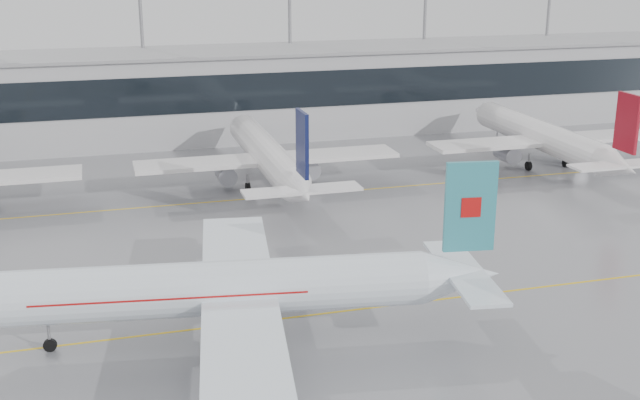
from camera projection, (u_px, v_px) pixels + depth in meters
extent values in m
plane|color=gray|center=(363.00, 309.00, 60.30)|extent=(320.00, 320.00, 0.00)
cube|color=gold|center=(363.00, 309.00, 60.30)|extent=(120.00, 0.25, 0.01)
cube|color=gold|center=(276.00, 197.00, 87.88)|extent=(120.00, 0.25, 0.01)
cube|color=#A9A9AD|center=(226.00, 95.00, 115.52)|extent=(180.00, 15.00, 12.00)
cube|color=black|center=(235.00, 93.00, 108.14)|extent=(180.00, 0.20, 5.00)
cube|color=gray|center=(225.00, 51.00, 113.68)|extent=(182.00, 16.00, 0.40)
cylinder|color=gray|center=(143.00, 57.00, 116.71)|extent=(0.50, 0.50, 22.00)
cylinder|color=gray|center=(290.00, 52.00, 122.40)|extent=(0.50, 0.50, 22.00)
cylinder|color=gray|center=(424.00, 48.00, 128.09)|extent=(0.50, 0.50, 22.00)
cylinder|color=gray|center=(546.00, 44.00, 133.78)|extent=(0.50, 0.50, 22.00)
cylinder|color=white|center=(217.00, 288.00, 54.14)|extent=(28.73, 7.76, 3.74)
cone|color=white|center=(461.00, 275.00, 56.27)|extent=(6.08, 4.50, 3.74)
cube|color=white|center=(239.00, 292.00, 54.45)|extent=(9.35, 31.26, 0.45)
cube|color=white|center=(464.00, 271.00, 56.21)|extent=(4.46, 12.15, 0.25)
cube|color=teal|center=(470.00, 207.00, 54.82)|extent=(3.61, 0.86, 6.37)
cylinder|color=gray|center=(234.00, 346.00, 50.29)|extent=(3.86, 2.59, 2.10)
cylinder|color=gray|center=(231.00, 285.00, 59.38)|extent=(3.86, 2.59, 2.10)
cylinder|color=gray|center=(49.00, 334.00, 53.54)|extent=(0.20, 0.20, 1.64)
cylinder|color=black|center=(50.00, 345.00, 53.78)|extent=(0.93, 0.43, 0.90)
cylinder|color=gray|center=(257.00, 338.00, 52.76)|extent=(0.24, 0.24, 1.64)
cylinder|color=black|center=(257.00, 349.00, 53.00)|extent=(1.15, 0.60, 1.10)
cylinder|color=gray|center=(253.00, 305.00, 57.68)|extent=(0.24, 0.24, 1.64)
cylinder|color=black|center=(253.00, 315.00, 57.93)|extent=(1.15, 0.60, 1.10)
cube|color=#B70F0F|center=(470.00, 207.00, 54.82)|extent=(1.45, 0.64, 1.40)
cube|color=#B70F0F|center=(171.00, 288.00, 53.71)|extent=(18.35, 6.30, 0.12)
cylinder|color=white|center=(265.00, 153.00, 91.35)|extent=(3.59, 27.36, 3.59)
cone|color=white|center=(241.00, 125.00, 105.77)|extent=(3.59, 4.00, 3.59)
cone|color=white|center=(301.00, 192.00, 76.20)|extent=(3.59, 5.60, 3.59)
cube|color=white|center=(268.00, 159.00, 90.09)|extent=(29.64, 5.00, 0.45)
cube|color=white|center=(302.00, 190.00, 75.93)|extent=(11.40, 2.80, 0.25)
cube|color=#0E1440|center=(302.00, 144.00, 74.39)|extent=(0.35, 3.60, 6.12)
cylinder|color=gray|center=(226.00, 174.00, 89.75)|extent=(2.10, 3.60, 2.10)
cylinder|color=gray|center=(308.00, 168.00, 92.24)|extent=(2.10, 3.60, 2.10)
cylinder|color=gray|center=(248.00, 153.00, 101.93)|extent=(0.20, 0.20, 1.56)
cylinder|color=black|center=(249.00, 159.00, 102.16)|extent=(0.30, 0.90, 0.90)
cylinder|color=gray|center=(248.00, 181.00, 89.11)|extent=(0.24, 0.24, 1.56)
cylinder|color=black|center=(248.00, 188.00, 89.34)|extent=(0.45, 1.10, 1.10)
cylinder|color=gray|center=(293.00, 177.00, 90.46)|extent=(0.24, 0.24, 1.56)
cylinder|color=black|center=(293.00, 184.00, 90.69)|extent=(0.45, 1.10, 1.10)
cylinder|color=white|center=(539.00, 134.00, 100.40)|extent=(3.59, 27.36, 3.59)
cone|color=white|center=(482.00, 111.00, 114.82)|extent=(3.59, 4.00, 3.59)
cone|color=white|center=(620.00, 167.00, 85.25)|extent=(3.59, 5.60, 3.59)
cube|color=white|center=(545.00, 140.00, 99.14)|extent=(29.64, 5.00, 0.45)
cube|color=white|center=(621.00, 165.00, 84.98)|extent=(11.40, 2.80, 0.25)
cube|color=maroon|center=(627.00, 123.00, 83.45)|extent=(0.35, 3.60, 6.12)
cylinder|color=gray|center=(507.00, 154.00, 98.81)|extent=(2.10, 3.60, 2.10)
cylinder|color=gray|center=(576.00, 149.00, 101.29)|extent=(2.10, 3.60, 2.10)
cylinder|color=gray|center=(497.00, 136.00, 110.99)|extent=(0.20, 0.20, 1.56)
cylinder|color=black|center=(497.00, 142.00, 111.22)|extent=(0.30, 0.90, 0.90)
cylinder|color=gray|center=(529.00, 160.00, 98.17)|extent=(0.24, 0.24, 1.56)
cylinder|color=black|center=(528.00, 166.00, 98.40)|extent=(0.45, 1.10, 1.10)
cylinder|color=gray|center=(566.00, 157.00, 99.51)|extent=(0.24, 0.24, 1.56)
cylinder|color=black|center=(566.00, 163.00, 99.74)|extent=(0.45, 1.10, 1.10)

